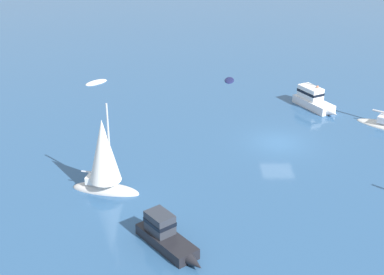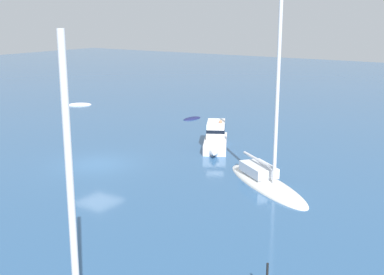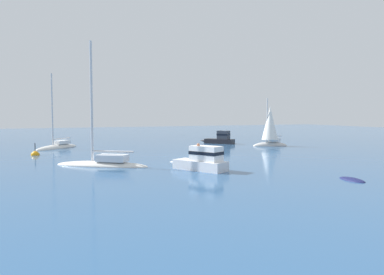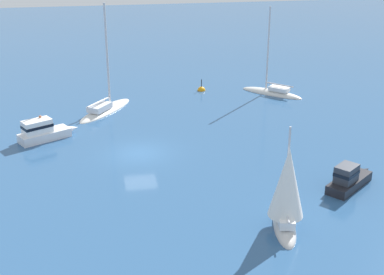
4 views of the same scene
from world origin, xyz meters
name	(u,v)px [view 3 (image 3 of 4)]	position (x,y,z in m)	size (l,w,h in m)	color
ground_plane	(208,157)	(0.00, 0.00, 0.00)	(160.00, 160.00, 0.00)	#2D5684
ketch	(57,147)	(12.98, -14.84, 0.17)	(5.84, 5.89, 9.34)	silver
launch	(201,160)	(4.13, 7.48, 0.76)	(3.45, 5.00, 2.02)	white
tender	(352,180)	(-2.93, 14.98, 0.00)	(1.19, 2.19, 0.30)	#191E4C
sloop	(103,163)	(10.46, 2.36, 0.24)	(7.48, 6.07, 10.31)	silver
motor_cruiser	(220,139)	(-8.21, -13.34, 0.66)	(3.96, 4.60, 1.80)	black
sailboat	(270,129)	(-12.37, -7.40, 2.15)	(4.72, 2.44, 6.69)	silver
channel_buoy	(35,155)	(15.45, -7.86, 0.01)	(0.84, 0.84, 1.64)	orange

